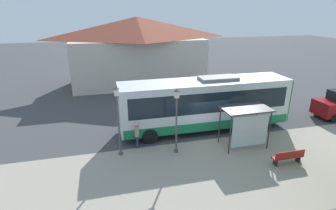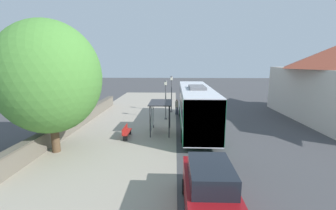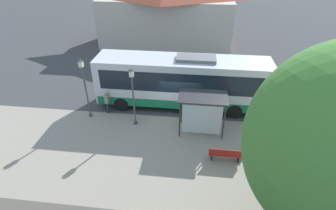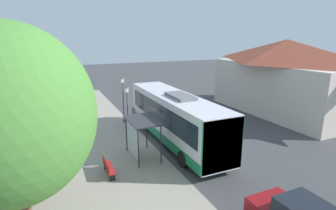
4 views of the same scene
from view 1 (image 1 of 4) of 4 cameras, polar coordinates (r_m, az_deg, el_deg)
ground_plane at (r=17.51m, az=9.40°, el=-7.36°), size 120.00×120.00×0.00m
sidewalk_plaza at (r=14.11m, az=16.80°, el=-15.35°), size 9.00×44.00×0.02m
background_building at (r=29.68m, az=-6.59°, el=11.76°), size 7.19×14.57×7.28m
bus at (r=18.17m, az=8.06°, el=0.41°), size 2.65×11.69×3.74m
bus_shelter at (r=16.17m, az=16.75°, el=-2.24°), size 1.72×2.85×2.52m
pedestrian at (r=15.95m, az=-6.81°, el=-6.10°), size 0.34×0.22×1.69m
bench at (r=15.87m, az=24.70°, el=-10.20°), size 0.40×1.79×0.88m
street_lamp_near at (r=14.74m, az=-10.82°, el=-2.35°), size 0.28×0.28×4.13m
street_lamp_far at (r=14.79m, az=1.86°, el=-2.40°), size 0.28×0.28×3.92m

